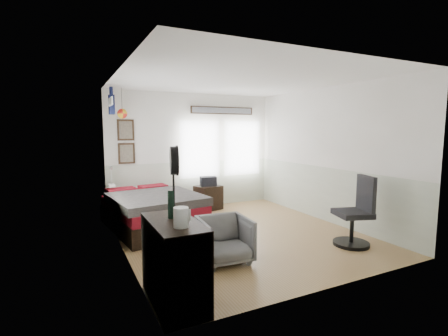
{
  "coord_description": "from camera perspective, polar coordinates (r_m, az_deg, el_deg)",
  "views": [
    {
      "loc": [
        -2.72,
        -4.96,
        1.85
      ],
      "look_at": [
        -0.1,
        0.4,
        1.15
      ],
      "focal_mm": 26.0,
      "sensor_mm": 36.0,
      "label": 1
    }
  ],
  "objects": [
    {
      "name": "dresser",
      "position": [
        3.64,
        -8.72,
        -16.03
      ],
      "size": [
        0.48,
        1.0,
        0.9
      ],
      "primitive_type": "cube",
      "color": "black",
      "rests_on": "ground_plane"
    },
    {
      "name": "stand_fan",
      "position": [
        3.49,
        -8.76,
        1.06
      ],
      "size": [
        0.15,
        0.32,
        0.79
      ],
      "rotation": [
        0.0,
        0.0,
        -0.23
      ],
      "color": "black",
      "rests_on": "dresser"
    },
    {
      "name": "wall_decor",
      "position": [
        7.11,
        -13.04,
        8.54
      ],
      "size": [
        3.55,
        1.32,
        1.44
      ],
      "color": "#342215",
      "rests_on": "room_shell"
    },
    {
      "name": "armchair",
      "position": [
        4.67,
        0.1,
        -12.46
      ],
      "size": [
        0.74,
        0.75,
        0.64
      ],
      "primitive_type": "imported",
      "rotation": [
        0.0,
        0.0,
        -0.08
      ],
      "color": "slate",
      "rests_on": "ground_plane"
    },
    {
      "name": "ground_plane",
      "position": [
        5.95,
        2.61,
        -11.47
      ],
      "size": [
        4.0,
        4.5,
        0.01
      ],
      "primitive_type": "cube",
      "color": "olive"
    },
    {
      "name": "bottle",
      "position": [
        3.57,
        -9.25,
        -6.3
      ],
      "size": [
        0.08,
        0.08,
        0.31
      ],
      "primitive_type": "cylinder",
      "color": "black",
      "rests_on": "dresser"
    },
    {
      "name": "nightstand",
      "position": [
        7.61,
        -2.78,
        -5.21
      ],
      "size": [
        0.65,
        0.57,
        0.56
      ],
      "primitive_type": "cube",
      "rotation": [
        0.0,
        0.0,
        0.25
      ],
      "color": "black",
      "rests_on": "ground_plane"
    },
    {
      "name": "black_bag",
      "position": [
        7.54,
        -2.79,
        -2.34
      ],
      "size": [
        0.41,
        0.31,
        0.22
      ],
      "primitive_type": "cube",
      "rotation": [
        0.0,
        0.0,
        -0.21
      ],
      "color": "black",
      "rests_on": "nightstand"
    },
    {
      "name": "room_shell",
      "position": [
        5.79,
        1.13,
        4.33
      ],
      "size": [
        4.02,
        4.52,
        2.71
      ],
      "color": "silver",
      "rests_on": "ground_plane"
    },
    {
      "name": "bed",
      "position": [
        6.35,
        -12.46,
        -7.36
      ],
      "size": [
        1.71,
        2.24,
        0.66
      ],
      "rotation": [
        0.0,
        0.0,
        0.13
      ],
      "color": "black",
      "rests_on": "ground_plane"
    },
    {
      "name": "task_chair",
      "position": [
        5.67,
        22.19,
        -8.01
      ],
      "size": [
        0.63,
        0.63,
        1.13
      ],
      "rotation": [
        0.0,
        0.0,
        -0.3
      ],
      "color": "black",
      "rests_on": "ground_plane"
    },
    {
      "name": "kettle",
      "position": [
        3.25,
        -7.56,
        -8.59
      ],
      "size": [
        0.17,
        0.15,
        0.2
      ],
      "rotation": [
        0.0,
        0.0,
        -0.25
      ],
      "color": "silver",
      "rests_on": "dresser"
    }
  ]
}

